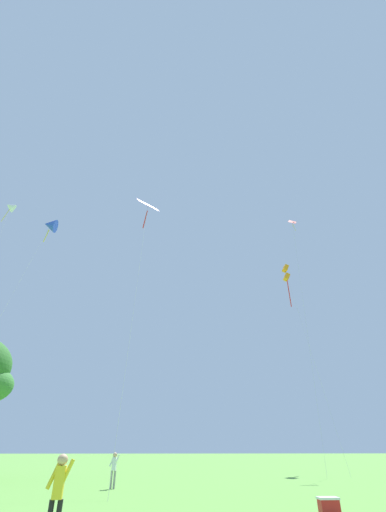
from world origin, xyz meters
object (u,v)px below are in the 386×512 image
Objects in this scene: person_foreground_watcher at (114,467)px; person_near_tree at (58,489)px; picnic_cooler at (329,506)px; kite_red_high at (295,238)px; kite_orange_box at (286,274)px; kite_white_distant at (10,207)px; kite_blue_delta at (50,225)px; kite_purple_streamer at (147,211)px.

person_near_tree is at bearing -88.11° from person_foreground_watcher.
person_foreground_watcher is 11.16m from picnic_cooler.
kite_red_high reaches higher than person_near_tree.
kite_red_high is 33.22m from picnic_cooler.
kite_white_distant is at bearing 179.91° from kite_orange_box.
kite_red_high reaches higher than person_foreground_watcher.
kite_blue_delta is at bearing 130.76° from person_foreground_watcher.
kite_purple_streamer is at bearing 88.01° from person_foreground_watcher.
kite_white_distant is at bearing 122.71° from person_near_tree.
kite_orange_box is (34.89, -0.05, -8.50)m from kite_white_distant.
kite_blue_delta reaches higher than picnic_cooler.
kite_blue_delta is 15.53× the size of person_foreground_watcher.
kite_purple_streamer is 25.73m from person_near_tree.
kite_blue_delta is 36.36m from picnic_cooler.
kite_orange_box is 1.00× the size of kite_purple_streamer.
kite_blue_delta is (7.38, -4.59, -5.54)m from kite_white_distant.
kite_orange_box is 30.87m from person_foreground_watcher.
person_near_tree is 7.98m from picnic_cooler.
kite_white_distant reaches higher than kite_blue_delta.
kite_white_distant is 18.51× the size of person_near_tree.
kite_blue_delta is at bearing 114.82° from person_near_tree.
kite_orange_box is 0.81× the size of kite_red_high.
kite_white_distant is 1.11× the size of kite_red_high.
kite_orange_box is at bearing 36.86° from kite_purple_streamer.
kite_blue_delta is (-27.51, -4.54, 2.95)m from kite_orange_box.
kite_white_distant reaches higher than person_near_tree.
kite_white_distant reaches higher than kite_red_high.
kite_white_distant is at bearing 146.51° from kite_purple_streamer.
person_foreground_watcher is (11.02, -12.78, -22.48)m from kite_blue_delta.
picnic_cooler is at bearing -113.00° from kite_red_high.
kite_blue_delta is (-11.19, 7.70, 3.10)m from kite_purple_streamer.
kite_orange_box is at bearing 70.55° from picnic_cooler.
picnic_cooler is at bearing -47.88° from person_foreground_watcher.
person_near_tree is at bearing -122.67° from kite_red_high.
kite_white_distant reaches higher than kite_orange_box.
kite_red_high is 18.94m from kite_purple_streamer.
kite_white_distant is 46.38m from picnic_cooler.
kite_orange_box is at bearing 61.12° from person_near_tree.
picnic_cooler is at bearing -48.70° from kite_blue_delta.
kite_purple_streamer is at bearing -34.52° from kite_blue_delta.
kite_purple_streamer is 13.97× the size of person_foreground_watcher.
kite_orange_box reaches higher than person_foreground_watcher.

